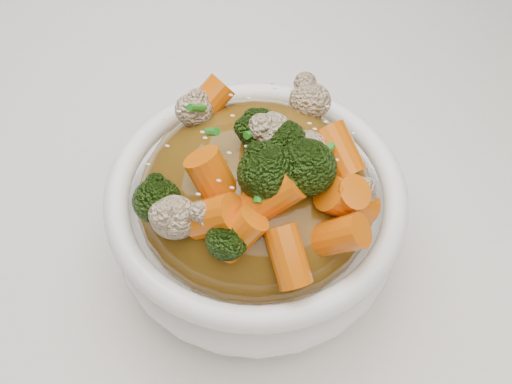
% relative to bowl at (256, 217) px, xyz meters
% --- Properties ---
extents(tablecloth, '(1.20, 0.80, 0.04)m').
position_rel_bowl_xyz_m(tablecloth, '(0.03, -0.00, -0.06)').
color(tablecloth, white).
rests_on(tablecloth, dining_table).
extents(bowl, '(0.21, 0.21, 0.08)m').
position_rel_bowl_xyz_m(bowl, '(0.00, 0.00, 0.00)').
color(bowl, white).
rests_on(bowl, tablecloth).
extents(sauce_base, '(0.17, 0.17, 0.08)m').
position_rel_bowl_xyz_m(sauce_base, '(0.00, 0.00, 0.03)').
color(sauce_base, '#5F3F10').
rests_on(sauce_base, bowl).
extents(carrots, '(0.17, 0.17, 0.04)m').
position_rel_bowl_xyz_m(carrots, '(0.00, 0.00, 0.08)').
color(carrots, '#DB5E07').
rests_on(carrots, sauce_base).
extents(broccoli, '(0.17, 0.17, 0.04)m').
position_rel_bowl_xyz_m(broccoli, '(0.00, 0.00, 0.08)').
color(broccoli, black).
rests_on(broccoli, sauce_base).
extents(cauliflower, '(0.17, 0.17, 0.03)m').
position_rel_bowl_xyz_m(cauliflower, '(0.00, 0.00, 0.08)').
color(cauliflower, '#D1B68E').
rests_on(cauliflower, sauce_base).
extents(scallions, '(0.12, 0.12, 0.02)m').
position_rel_bowl_xyz_m(scallions, '(-0.00, 0.00, 0.08)').
color(scallions, '#1F751B').
rests_on(scallions, sauce_base).
extents(sesame_seeds, '(0.15, 0.15, 0.01)m').
position_rel_bowl_xyz_m(sesame_seeds, '(0.00, 0.00, 0.08)').
color(sesame_seeds, beige).
rests_on(sesame_seeds, sauce_base).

